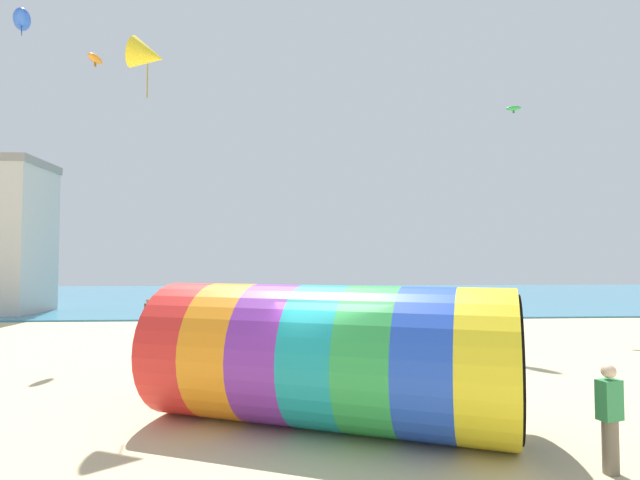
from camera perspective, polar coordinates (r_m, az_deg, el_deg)
The scene contains 10 objects.
ground_plane at distance 10.41m, azimuth 2.20°, elevation -20.72°, with size 120.00×120.00×0.00m, color #CCBA8C.
sea at distance 48.27m, azimuth -2.40°, elevation -6.37°, with size 120.00×40.00×0.10m, color teal.
giant_inflatable_tube at distance 10.13m, azimuth 0.86°, elevation -13.09°, with size 7.61×5.29×2.79m.
kite_handler at distance 9.29m, azimuth 30.20°, elevation -17.14°, with size 0.41×0.32×1.67m.
kite_yellow_delta at distance 15.70m, azimuth -19.09°, elevation 19.30°, with size 1.11×0.93×1.75m.
kite_green_parafoil at distance 28.23m, azimuth 21.25°, elevation 13.85°, with size 0.79×0.52×0.39m.
kite_orange_parafoil at distance 24.43m, azimuth -24.30°, elevation 18.36°, with size 0.55×1.04×0.53m.
kite_blue_parafoil at distance 18.00m, azimuth -30.91°, elevation 20.81°, with size 1.10×1.43×0.74m.
bystander_near_water at distance 21.96m, azimuth -7.15°, elevation -8.74°, with size 0.42×0.36×1.72m.
bystander_mid_beach at distance 24.69m, azimuth -19.08°, elevation -8.15°, with size 0.39×0.42×1.56m.
Camera 1 is at (-0.99, -9.84, 3.24)m, focal length 28.00 mm.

